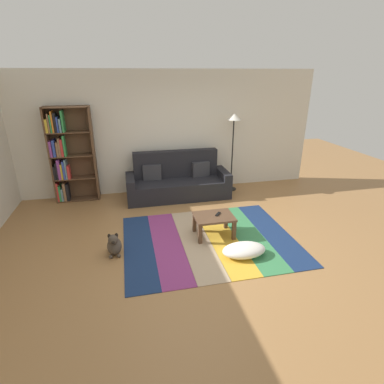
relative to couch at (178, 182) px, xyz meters
name	(u,v)px	position (x,y,z in m)	size (l,w,h in m)	color
ground_plane	(196,241)	(-0.06, -2.02, -0.34)	(14.00, 14.00, 0.00)	#9E7042
back_wall	(170,133)	(-0.06, 0.53, 1.01)	(6.80, 0.10, 2.70)	silver
rug	(209,240)	(0.17, -2.03, -0.33)	(2.81, 2.24, 0.01)	navy
couch	(178,182)	(0.00, 0.00, 0.00)	(2.26, 0.80, 1.00)	black
bookshelf	(67,156)	(-2.30, 0.28, 0.65)	(0.90, 0.28, 2.00)	brown
coffee_table	(214,220)	(0.29, -1.90, -0.03)	(0.66, 0.50, 0.37)	#513826
pouf	(244,250)	(0.56, -2.60, -0.23)	(0.68, 0.40, 0.19)	white
dog	(114,245)	(-1.37, -2.11, -0.18)	(0.22, 0.35, 0.40)	#473D33
standing_lamp	(234,127)	(1.31, 0.13, 1.16)	(0.32, 0.32, 1.79)	black
tv_remote	(218,214)	(0.36, -1.87, 0.05)	(0.04, 0.15, 0.02)	black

